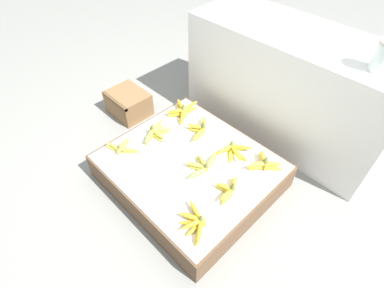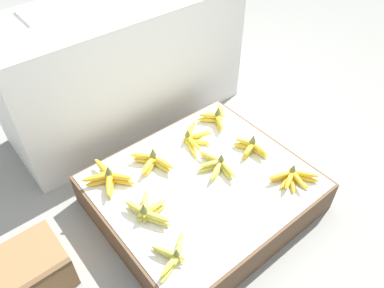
{
  "view_description": "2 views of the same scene",
  "coord_description": "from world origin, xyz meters",
  "views": [
    {
      "loc": [
        0.88,
        -0.85,
        1.58
      ],
      "look_at": [
        -0.04,
        0.06,
        0.27
      ],
      "focal_mm": 28.0,
      "sensor_mm": 36.0,
      "label": 1
    },
    {
      "loc": [
        -0.8,
        -0.9,
        1.58
      ],
      "look_at": [
        0.04,
        0.13,
        0.31
      ],
      "focal_mm": 35.0,
      "sensor_mm": 36.0,
      "label": 2
    }
  ],
  "objects": [
    {
      "name": "ground_plane",
      "position": [
        0.0,
        0.0,
        0.0
      ],
      "size": [
        10.0,
        10.0,
        0.0
      ],
      "primitive_type": "plane",
      "color": "gray"
    },
    {
      "name": "display_platform",
      "position": [
        0.0,
        0.0,
        0.09
      ],
      "size": [
        0.99,
        0.88,
        0.19
      ],
      "color": "brown",
      "rests_on": "ground_plane"
    },
    {
      "name": "back_vendor_table",
      "position": [
        0.1,
        0.86,
        0.38
      ],
      "size": [
        1.43,
        0.55,
        0.76
      ],
      "color": "white",
      "rests_on": "ground_plane"
    },
    {
      "name": "wooden_crate",
      "position": [
        -0.85,
        0.14,
        0.1
      ],
      "size": [
        0.31,
        0.26,
        0.19
      ],
      "color": "olive",
      "rests_on": "ground_plane"
    },
    {
      "name": "banana_bunch_front_left",
      "position": [
        -0.37,
        -0.24,
        0.21
      ],
      "size": [
        0.22,
        0.17,
        0.09
      ],
      "color": "gold",
      "rests_on": "display_platform"
    },
    {
      "name": "banana_bunch_front_right",
      "position": [
        0.33,
        -0.28,
        0.21
      ],
      "size": [
        0.22,
        0.17,
        0.09
      ],
      "color": "gold",
      "rests_on": "display_platform"
    },
    {
      "name": "banana_bunch_middle_left",
      "position": [
        -0.33,
        -0.0,
        0.22
      ],
      "size": [
        0.16,
        0.23,
        0.1
      ],
      "color": "gold",
      "rests_on": "display_platform"
    },
    {
      "name": "banana_bunch_middle_midright",
      "position": [
        0.1,
        0.01,
        0.21
      ],
      "size": [
        0.15,
        0.26,
        0.09
      ],
      "color": "#DBCC4C",
      "rests_on": "display_platform"
    },
    {
      "name": "banana_bunch_middle_right",
      "position": [
        0.32,
        -0.01,
        0.22
      ],
      "size": [
        0.13,
        0.2,
        0.1
      ],
      "color": "gold",
      "rests_on": "display_platform"
    },
    {
      "name": "banana_bunch_back_left",
      "position": [
        -0.36,
        0.28,
        0.22
      ],
      "size": [
        0.22,
        0.25,
        0.11
      ],
      "color": "gold",
      "rests_on": "display_platform"
    },
    {
      "name": "banana_bunch_back_midleft",
      "position": [
        -0.14,
        0.23,
        0.22
      ],
      "size": [
        0.16,
        0.23,
        0.11
      ],
      "color": "gold",
      "rests_on": "display_platform"
    },
    {
      "name": "banana_bunch_back_midright",
      "position": [
        0.14,
        0.25,
        0.21
      ],
      "size": [
        0.2,
        0.23,
        0.09
      ],
      "color": "yellow",
      "rests_on": "display_platform"
    },
    {
      "name": "banana_bunch_back_right",
      "position": [
        0.35,
        0.29,
        0.22
      ],
      "size": [
        0.2,
        0.2,
        0.11
      ],
      "color": "gold",
      "rests_on": "display_platform"
    },
    {
      "name": "foam_tray_white",
      "position": [
        -0.22,
        0.96,
        0.77
      ],
      "size": [
        0.27,
        0.22,
        0.02
      ],
      "color": "white",
      "rests_on": "back_vendor_table"
    }
  ]
}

